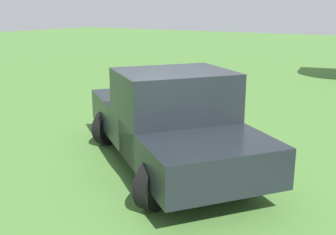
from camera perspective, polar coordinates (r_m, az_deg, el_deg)
ground_plane at (r=7.31m, az=-0.05°, el=-7.54°), size 80.00×80.00×0.00m
pickup_truck at (r=7.23m, az=0.35°, el=-0.12°), size 4.37×5.00×1.79m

